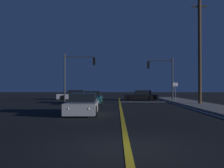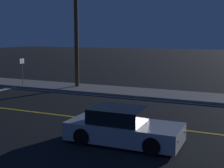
% 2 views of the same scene
% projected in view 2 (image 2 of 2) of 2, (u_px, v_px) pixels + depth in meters
% --- Properties ---
extents(sidewalk_right, '(3.20, 41.76, 0.15)m').
position_uv_depth(sidewalk_right, '(143.00, 93.00, 22.45)').
color(sidewalk_right, gray).
rests_on(sidewalk_right, ground).
extents(lane_line_center, '(0.20, 39.44, 0.01)m').
position_uv_depth(lane_line_center, '(92.00, 119.00, 15.73)').
color(lane_line_center, gold).
rests_on(lane_line_center, ground).
extents(lane_line_edge_right, '(0.16, 39.44, 0.01)m').
position_uv_depth(lane_line_edge_right, '(133.00, 99.00, 20.80)').
color(lane_line_edge_right, white).
rests_on(lane_line_edge_right, ground).
extents(car_distant_tail_silver, '(2.04, 4.41, 1.34)m').
position_uv_depth(car_distant_tail_silver, '(123.00, 128.00, 12.27)').
color(car_distant_tail_silver, '#B2B5BA').
rests_on(car_distant_tail_silver, ground).
extents(utility_pole_right, '(1.73, 0.32, 11.09)m').
position_uv_depth(utility_pole_right, '(76.00, 12.00, 24.13)').
color(utility_pole_right, '#4C3823').
rests_on(utility_pole_right, ground).
extents(street_sign_corner, '(0.56, 0.10, 2.30)m').
position_uv_depth(street_sign_corner, '(22.00, 67.00, 25.20)').
color(street_sign_corner, slate).
rests_on(street_sign_corner, ground).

